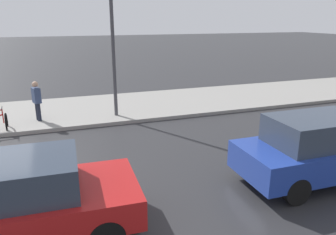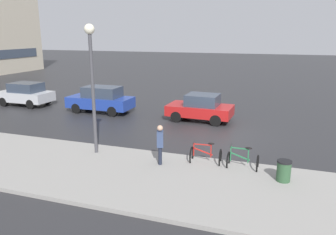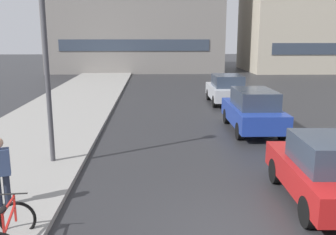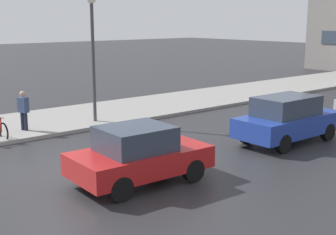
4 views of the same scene
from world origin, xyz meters
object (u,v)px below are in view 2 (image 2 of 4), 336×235
Objects in this scene: streetlamp at (92,71)px; trash_bin at (284,173)px; bicycle_second at (206,156)px; car_blue at (101,99)px; pedestrian at (160,144)px; car_red at (201,108)px; bicycle_nearest at (243,161)px; car_silver at (25,94)px.

streetlamp is 8.09m from trash_bin.
bicycle_second is 10.64m from car_blue.
pedestrian is (-0.71, 1.62, 0.55)m from bicycle_second.
bicycle_second is at bearing -84.89° from streetlamp.
trash_bin is at bearing -123.25° from car_blue.
pedestrian is at bearing -178.92° from car_red.
car_red is at bearing 25.55° from bicycle_nearest.
car_red reaches higher than bicycle_nearest.
car_red reaches higher than trash_bin.
bicycle_nearest is 6.81m from streetlamp.
bicycle_second is at bearing -114.78° from car_silver.
pedestrian is 1.93× the size of trash_bin.
bicycle_second is 16.02m from car_silver.
car_red is 4.40× the size of trash_bin.
streetlamp is at bearing 157.88° from car_red.
streetlamp is at bearing 93.26° from bicycle_nearest.
car_red is at bearing 14.97° from bicycle_second.
car_silver is at bearing 88.56° from car_blue.
streetlamp is at bearing 87.02° from trash_bin.
pedestrian is (-7.27, -6.75, 0.09)m from car_blue.
bicycle_nearest is 1.61m from trash_bin.
car_blue is 6.17m from car_silver.
car_silver reaches higher than bicycle_nearest.
streetlamp is at bearing 95.11° from bicycle_second.
car_red is at bearing -89.91° from car_blue.
car_red is (6.57, 1.76, 0.39)m from bicycle_second.
bicycle_second is 0.73× the size of pedestrian.
bicycle_nearest is 17.34m from car_silver.
pedestrian is 3.98m from streetlamp.
car_red is 12.78m from car_silver.
car_silver is at bearing 89.36° from car_red.
bicycle_nearest is at bearing -124.11° from car_blue.
car_silver is (6.71, 14.54, 0.43)m from bicycle_second.
car_red is at bearing -22.12° from streetlamp.
streetlamp reaches higher than car_red.
car_blue is 0.79× the size of streetlamp.
pedestrian is at bearing 101.95° from bicycle_nearest.
streetlamp reaches higher than pedestrian.
pedestrian is (-7.43, -12.92, 0.12)m from car_silver.
pedestrian is at bearing -95.78° from streetlamp.
car_silver reaches higher than trash_bin.
trash_bin is (-7.51, -17.39, -0.39)m from car_silver.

